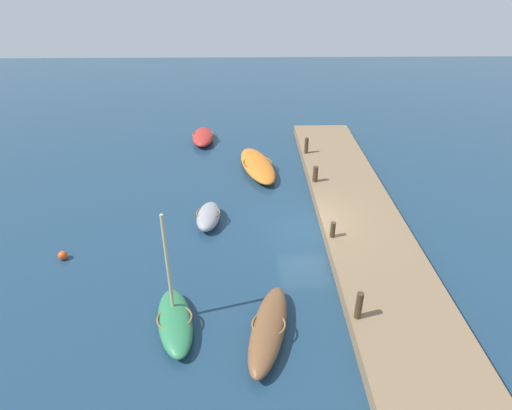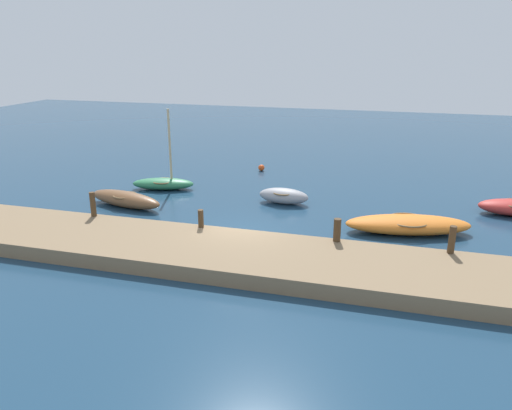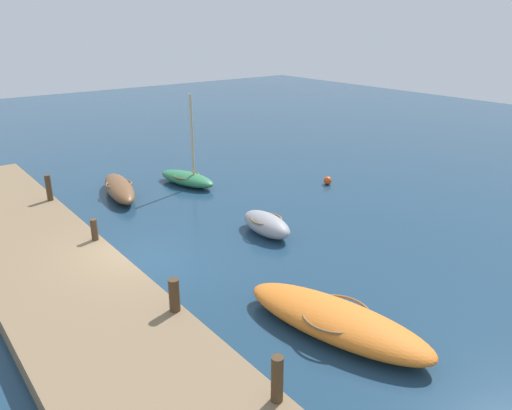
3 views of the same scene
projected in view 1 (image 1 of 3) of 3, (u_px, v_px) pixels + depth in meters
The scene contains 12 objects.
ground_plane at pixel (307, 229), 20.60m from camera, with size 84.00×84.00×0.00m, color navy.
dock_platform at pixel (361, 224), 20.50m from camera, with size 26.47×3.91×0.57m, color #846B4C.
motorboat_orange at pixel (257, 165), 26.11m from camera, with size 5.49×2.84×0.74m.
rowboat_green at pixel (175, 320), 14.90m from camera, with size 3.54×1.92×4.40m.
dinghy_grey at pixel (208, 216), 20.89m from camera, with size 2.60×1.27×0.77m.
rowboat_red at pixel (203, 137), 30.33m from camera, with size 3.53×1.60×0.73m.
rowboat_brown at pixel (269, 328), 14.55m from camera, with size 4.37×2.02×0.75m.
mooring_post_west at pixel (359, 306), 14.48m from camera, with size 0.24×0.24×1.07m, color #47331E.
mooring_post_mid_west at pixel (333, 230), 18.86m from camera, with size 0.22×0.22×0.74m, color #47331E.
mooring_post_mid_east at pixel (315, 174), 23.57m from camera, with size 0.28×0.28×0.89m, color #47331E.
mooring_post_east at pixel (306, 145), 27.04m from camera, with size 0.24×0.24×1.01m, color #47331E.
marker_buoy at pixel (63, 255), 18.44m from camera, with size 0.39×0.39×0.39m, color #E54C19.
Camera 1 is at (-17.22, 2.80, 11.28)m, focal length 29.99 mm.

